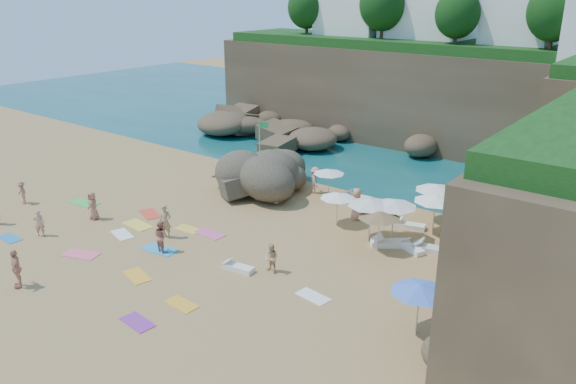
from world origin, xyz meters
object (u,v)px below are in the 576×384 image
Objects in this scene: flag_pole at (261,139)px; person_stand_4 at (356,204)px; parasol_0 at (329,171)px; person_stand_6 at (39,223)px; lounger_0 at (356,198)px; rock_outcrop at (261,189)px; person_stand_3 at (450,237)px; parasol_1 at (436,187)px; parasol_2 at (436,198)px; person_stand_5 at (222,178)px; person_stand_1 at (161,236)px; person_stand_2 at (315,180)px.

person_stand_4 is (10.04, -3.20, -1.62)m from flag_pole.
person_stand_6 is at bearing -121.93° from parasol_0.
lounger_0 is at bearing 21.88° from parasol_0.
rock_outcrop is 4.12× the size of person_stand_3.
parasol_1 is 1.01× the size of parasol_2.
parasol_2 is at bearing 1.73° from rock_outcrop.
person_stand_5 is (-2.25, -1.45, 0.77)m from rock_outcrop.
parasol_0 is 0.86× the size of parasol_2.
parasol_0 is at bearing -163.13° from lounger_0.
person_stand_1 reaches higher than person_stand_6.
person_stand_1 is at bearing -78.55° from rock_outcrop.
parasol_1 is at bearing 3.74° from parasol_0.
rock_outcrop is 3.56× the size of parasol_0.
person_stand_2 is at bearing -167.35° from person_stand_6.
rock_outcrop is 5.05m from parasol_0.
rock_outcrop is 1.80× the size of flag_pole.
person_stand_4 is (1.62, -2.74, 0.81)m from lounger_0.
person_stand_2 is at bearing 171.71° from parasol_2.
person_stand_3 is at bearing -24.42° from person_stand_5.
person_stand_1 reaches higher than lounger_0.
flag_pole is at bearing 36.78° from person_stand_2.
person_stand_6 is at bearing -130.27° from lounger_0.
parasol_2 reaches higher than person_stand_4.
parasol_1 reaches higher than person_stand_3.
rock_outcrop is at bearing -50.51° from flag_pole.
person_stand_2 is at bearing 88.37° from person_stand_3.
flag_pole is 1.69× the size of parasol_2.
person_stand_3 reaches higher than person_stand_1.
flag_pole is 2.37× the size of person_stand_1.
person_stand_4 reaches higher than rock_outcrop.
person_stand_6 is at bearing -98.95° from flag_pole.
person_stand_1 reaches higher than person_stand_5.
rock_outcrop is 3.82m from person_stand_2.
rock_outcrop is at bearing -125.44° from person_stand_4.
person_stand_6 is (-9.20, -14.76, -1.01)m from parasol_0.
parasol_0 reaches higher than person_stand_5.
parasol_2 reaches higher than person_stand_1.
lounger_0 is at bearing -174.18° from person_stand_6.
rock_outcrop is 4.74× the size of person_stand_5.
parasol_2 is at bearing -9.18° from flag_pole.
parasol_2 is at bearing -8.66° from parasol_0.
person_stand_4 is at bearing -113.40° from person_stand_1.
parasol_0 is 10.00m from person_stand_3.
person_stand_4 reaches higher than person_stand_1.
lounger_0 is at bearing 178.73° from person_stand_4.
person_stand_1 is (4.34, -13.10, -1.73)m from flag_pole.
parasol_0 is at bearing -94.61° from person_stand_1.
person_stand_1 is at bearing 141.79° from person_stand_3.
person_stand_5 is at bearing -147.28° from rock_outcrop.
lounger_0 is (6.18, 2.25, 0.15)m from rock_outcrop.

